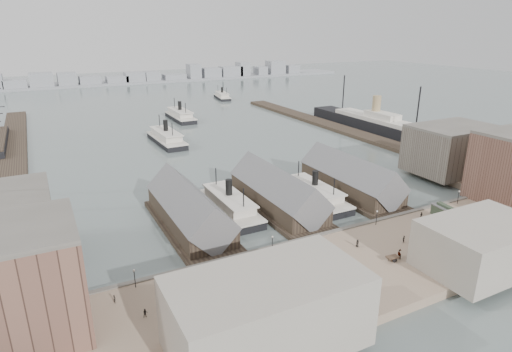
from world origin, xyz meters
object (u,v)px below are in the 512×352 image
tram (449,216)px  horse_cart_right (399,255)px  horse_cart_left (215,298)px  ferry_docked_west (229,204)px  horse_cart_center (282,270)px  ocean_steamer (375,124)px

tram → horse_cart_right: 25.26m
horse_cart_left → ferry_docked_west: bearing=-30.1°
ferry_docked_west → horse_cart_left: 44.13m
tram → horse_cart_left: size_ratio=2.36×
tram → horse_cart_center: tram is taller
ferry_docked_west → horse_cart_center: ferry_docked_west is taller
ferry_docked_west → horse_cart_right: size_ratio=6.09×
ocean_steamer → horse_cart_right: bearing=-129.8°
ferry_docked_west → tram: ferry_docked_west is taller
horse_cart_left → horse_cart_right: horse_cart_right is taller
ferry_docked_west → horse_cart_center: bearing=-97.0°
tram → ferry_docked_west: bearing=146.7°
ocean_steamer → horse_cart_left: bearing=-142.1°
tram → horse_cart_right: (-24.19, -7.18, -1.11)m
ferry_docked_west → ocean_steamer: 119.95m
ocean_steamer → horse_cart_right: (-84.26, -101.05, -0.95)m
horse_cart_center → horse_cart_right: (25.27, -6.41, 0.03)m
ferry_docked_west → horse_cart_right: bearing=-64.3°
horse_cart_center → horse_cart_right: size_ratio=1.04×
horse_cart_center → horse_cart_right: bearing=-109.0°
ocean_steamer → horse_cart_left: ocean_steamer is taller
ocean_steamer → horse_cart_right: size_ratio=18.55×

